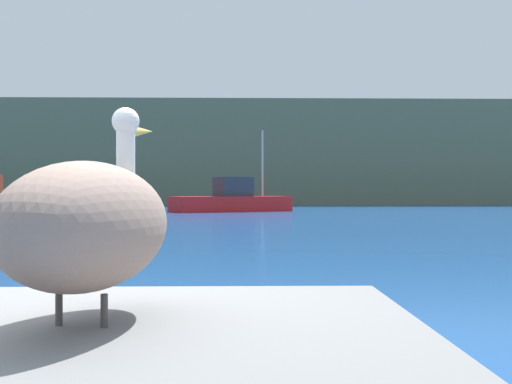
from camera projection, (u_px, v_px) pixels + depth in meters
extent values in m
cube|color=#5B664C|center=(230.00, 157.00, 67.66)|extent=(140.00, 17.57, 9.52)
ellipsoid|color=gray|center=(88.00, 226.00, 2.79)|extent=(0.81, 1.29, 0.55)
cylinder|color=white|center=(126.00, 167.00, 3.20)|extent=(0.09, 0.09, 0.36)
sphere|color=white|center=(126.00, 121.00, 3.20)|extent=(0.13, 0.13, 0.13)
cone|color=gold|center=(142.00, 131.00, 3.42)|extent=(0.13, 0.32, 0.09)
cylinder|color=#4C4742|center=(59.00, 309.00, 2.75)|extent=(0.03, 0.03, 0.14)
cylinder|color=#4C4742|center=(104.00, 311.00, 2.72)|extent=(0.03, 0.03, 0.14)
cube|color=red|center=(231.00, 204.00, 41.14)|extent=(7.73, 5.51, 0.94)
cube|color=#2D333D|center=(233.00, 187.00, 41.21)|extent=(2.62, 2.51, 1.19)
cylinder|color=#B2B2B2|center=(262.00, 163.00, 42.18)|extent=(0.12, 0.12, 4.19)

